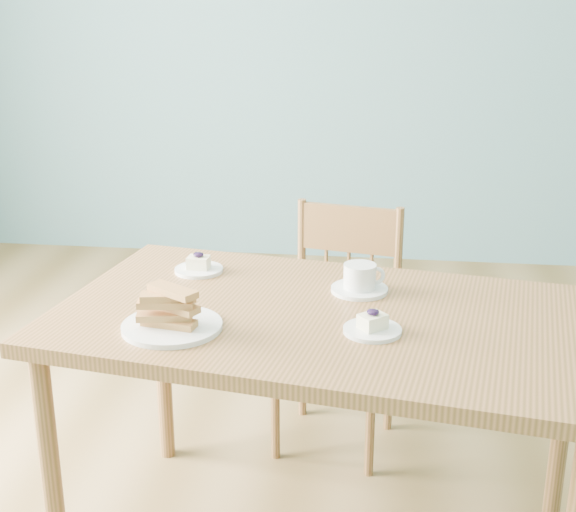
{
  "coord_description": "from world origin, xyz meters",
  "views": [
    {
      "loc": [
        0.06,
        -1.93,
        1.51
      ],
      "look_at": [
        -0.18,
        -0.02,
        0.86
      ],
      "focal_mm": 50.0,
      "sensor_mm": 36.0,
      "label": 1
    }
  ],
  "objects_px": {
    "dining_table": "(324,339)",
    "coffee_cup": "(360,280)",
    "cheesecake_plate_near": "(372,326)",
    "biscotti_plate": "(171,315)",
    "dining_chair": "(338,328)",
    "cheesecake_plate_far": "(199,267)"
  },
  "relations": [
    {
      "from": "dining_table",
      "to": "coffee_cup",
      "type": "xyz_separation_m",
      "value": [
        0.08,
        0.16,
        0.1
      ]
    },
    {
      "from": "cheesecake_plate_near",
      "to": "biscotti_plate",
      "type": "bearing_deg",
      "value": -175.31
    },
    {
      "from": "coffee_cup",
      "to": "dining_table",
      "type": "bearing_deg",
      "value": -127.96
    },
    {
      "from": "dining_chair",
      "to": "cheesecake_plate_near",
      "type": "relative_size",
      "value": 5.85
    },
    {
      "from": "cheesecake_plate_far",
      "to": "coffee_cup",
      "type": "bearing_deg",
      "value": -12.06
    },
    {
      "from": "dining_chair",
      "to": "coffee_cup",
      "type": "bearing_deg",
      "value": -68.51
    },
    {
      "from": "coffee_cup",
      "to": "biscotti_plate",
      "type": "xyz_separation_m",
      "value": [
        -0.44,
        -0.3,
        0.0
      ]
    },
    {
      "from": "cheesecake_plate_near",
      "to": "cheesecake_plate_far",
      "type": "distance_m",
      "value": 0.62
    },
    {
      "from": "cheesecake_plate_far",
      "to": "coffee_cup",
      "type": "relative_size",
      "value": 0.9
    },
    {
      "from": "cheesecake_plate_far",
      "to": "biscotti_plate",
      "type": "bearing_deg",
      "value": -85.98
    },
    {
      "from": "dining_chair",
      "to": "dining_table",
      "type": "bearing_deg",
      "value": -78.88
    },
    {
      "from": "coffee_cup",
      "to": "biscotti_plate",
      "type": "height_order",
      "value": "biscotti_plate"
    },
    {
      "from": "dining_table",
      "to": "coffee_cup",
      "type": "height_order",
      "value": "coffee_cup"
    },
    {
      "from": "dining_table",
      "to": "dining_chair",
      "type": "relative_size",
      "value": 1.79
    },
    {
      "from": "cheesecake_plate_near",
      "to": "cheesecake_plate_far",
      "type": "xyz_separation_m",
      "value": [
        -0.51,
        0.36,
        -0.0
      ]
    },
    {
      "from": "biscotti_plate",
      "to": "coffee_cup",
      "type": "bearing_deg",
      "value": 34.73
    },
    {
      "from": "cheesecake_plate_far",
      "to": "biscotti_plate",
      "type": "relative_size",
      "value": 0.57
    },
    {
      "from": "cheesecake_plate_near",
      "to": "coffee_cup",
      "type": "height_order",
      "value": "coffee_cup"
    },
    {
      "from": "cheesecake_plate_near",
      "to": "biscotti_plate",
      "type": "distance_m",
      "value": 0.48
    },
    {
      "from": "cheesecake_plate_near",
      "to": "cheesecake_plate_far",
      "type": "height_order",
      "value": "same"
    },
    {
      "from": "dining_table",
      "to": "cheesecake_plate_far",
      "type": "height_order",
      "value": "cheesecake_plate_far"
    },
    {
      "from": "cheesecake_plate_far",
      "to": "dining_chair",
      "type": "bearing_deg",
      "value": 41.94
    }
  ]
}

